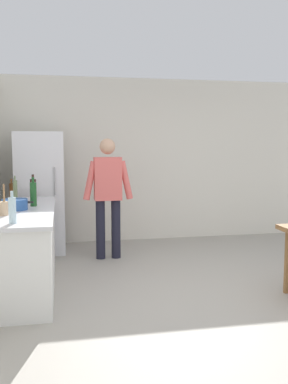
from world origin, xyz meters
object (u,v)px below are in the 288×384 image
at_px(bottle_vinegar_tall, 15,190).
at_px(bottle_beer_brown, 12,190).
at_px(bottle_wine_green, 33,194).
at_px(bottle_water_clear, 12,210).
at_px(cooking_pot, 15,204).
at_px(refrigerator, 40,193).
at_px(person, 108,190).
at_px(utensil_jar, 3,208).
at_px(bottle_wine_dark, 33,190).

height_order(bottle_vinegar_tall, bottle_beer_brown, bottle_vinegar_tall).
bearing_deg(bottle_wine_green, bottle_vinegar_tall, 114.84).
height_order(bottle_water_clear, bottle_beer_brown, bottle_water_clear).
height_order(cooking_pot, bottle_wine_green, bottle_wine_green).
relative_size(refrigerator, bottle_wine_green, 5.29).
relative_size(refrigerator, bottle_water_clear, 6.00).
relative_size(person, bottle_beer_brown, 6.54).
distance_m(utensil_jar, bottle_vinegar_tall, 1.16).
distance_m(cooking_pot, bottle_water_clear, 0.84).
bearing_deg(cooking_pot, bottle_vinegar_tall, 95.11).
bearing_deg(cooking_pot, bottle_wine_dark, 77.40).
xyz_separation_m(bottle_beer_brown, bottle_wine_green, (0.33, -0.82, 0.04)).
bearing_deg(refrigerator, person, -30.23).
xyz_separation_m(bottle_water_clear, bottle_wine_green, (0.12, 1.08, 0.02)).
xyz_separation_m(utensil_jar, bottle_wine_dark, (0.24, 1.06, 0.07)).
relative_size(person, utensil_jar, 5.31).
distance_m(bottle_beer_brown, bottle_wine_green, 0.89).
xyz_separation_m(cooking_pot, bottle_wine_dark, (0.16, 0.71, 0.09)).
relative_size(person, bottle_water_clear, 5.67).
bearing_deg(bottle_vinegar_tall, bottle_wine_green, -65.16).
bearing_deg(bottle_water_clear, utensil_jar, 106.90).
relative_size(person, bottle_vinegar_tall, 5.31).
distance_m(refrigerator, bottle_wine_green, 1.39).
relative_size(bottle_vinegar_tall, bottle_wine_dark, 0.94).
xyz_separation_m(bottle_wine_dark, bottle_wine_green, (0.03, -0.46, 0.00)).
distance_m(person, bottle_wine_dark, 1.06).
bearing_deg(utensil_jar, bottle_wine_dark, 77.22).
distance_m(cooking_pot, bottle_beer_brown, 1.08).
bearing_deg(refrigerator, bottle_wine_green, -90.70).
bearing_deg(bottle_beer_brown, bottle_vinegar_tall, -74.29).
bearing_deg(bottle_beer_brown, cooking_pot, -82.24).
bearing_deg(refrigerator, cooking_pot, -97.08).
xyz_separation_m(utensil_jar, bottle_water_clear, (0.15, -0.48, 0.05)).
xyz_separation_m(bottle_vinegar_tall, bottle_water_clear, (0.14, -1.64, -0.01)).
relative_size(bottle_vinegar_tall, bottle_water_clear, 1.07).
distance_m(utensil_jar, bottle_water_clear, 0.50).
distance_m(refrigerator, person, 1.10).
xyz_separation_m(bottle_vinegar_tall, bottle_beer_brown, (-0.07, 0.26, -0.03)).
bearing_deg(cooking_pot, bottle_water_clear, -85.68).
height_order(bottle_vinegar_tall, bottle_water_clear, bottle_vinegar_tall).
height_order(refrigerator, bottle_water_clear, refrigerator).
bearing_deg(bottle_water_clear, person, 60.39).
distance_m(person, bottle_beer_brown, 1.30).
height_order(bottle_water_clear, bottle_wine_dark, bottle_wine_dark).
bearing_deg(bottle_wine_dark, cooking_pot, -102.60).
bearing_deg(person, bottle_water_clear, -119.61).
distance_m(cooking_pot, bottle_wine_dark, 0.73).
xyz_separation_m(bottle_water_clear, bottle_wine_dark, (0.10, 1.54, 0.02)).
bearing_deg(bottle_beer_brown, bottle_wine_green, -67.95).
relative_size(cooking_pot, bottle_wine_green, 1.18).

